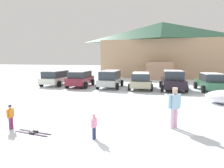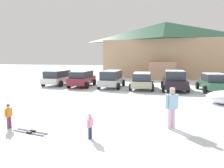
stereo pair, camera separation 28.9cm
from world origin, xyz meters
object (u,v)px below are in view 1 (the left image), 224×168
skier_child_in_orange_jacket (11,115)px  parked_beige_suv (141,80)px  ski_lodge (162,49)px  parked_white_suv (56,77)px  parked_black_sedan (173,80)px  skier_child_in_pink_snowsuit (94,125)px  parked_green_coupe (211,82)px  skier_adult_in_blue_parka (174,105)px  parked_silver_wagon (110,78)px  pair_of_skis (33,133)px  parked_maroon_van (81,78)px

skier_child_in_orange_jacket → parked_beige_suv: bearing=71.9°
ski_lodge → parked_beige_suv: 14.49m
parked_white_suv → parked_black_sedan: size_ratio=0.90×
skier_child_in_pink_snowsuit → parked_green_coupe: bearing=62.5°
parked_white_suv → skier_child_in_orange_jacket: size_ratio=4.11×
parked_black_sedan → skier_child_in_pink_snowsuit: (-3.28, -12.35, -0.38)m
parked_white_suv → skier_adult_in_blue_parka: size_ratio=2.44×
parked_black_sedan → skier_child_in_orange_jacket: size_ratio=4.58×
parked_silver_wagon → skier_child_in_pink_snowsuit: 12.71m
ski_lodge → pair_of_skis: bearing=-100.1°
parked_maroon_van → parked_green_coupe: parked_maroon_van is taller
parked_white_suv → parked_green_coupe: 15.11m
ski_lodge → parked_silver_wagon: ski_lodge is taller
parked_black_sedan → parked_beige_suv: bearing=-178.2°
parked_beige_suv → skier_child_in_pink_snowsuit: parked_beige_suv is taller
ski_lodge → parked_white_suv: ski_lodge is taller
parked_white_suv → parked_beige_suv: size_ratio=0.95×
skier_adult_in_blue_parka → parked_maroon_van: bearing=128.8°
skier_child_in_orange_jacket → parked_black_sedan: bearing=60.7°
parked_white_suv → parked_beige_suv: 9.03m
parked_green_coupe → skier_child_in_pink_snowsuit: bearing=-117.5°
parked_green_coupe → skier_child_in_pink_snowsuit: size_ratio=4.68×
pair_of_skis → parked_green_coupe: bearing=54.5°
parked_black_sedan → parked_green_coupe: (3.21, 0.11, -0.09)m
pair_of_skis → skier_child_in_pink_snowsuit: bearing=0.7°
skier_child_in_pink_snowsuit → parked_white_suv: bearing=124.2°
parked_silver_wagon → parked_beige_suv: (2.97, -0.19, -0.06)m
parked_black_sedan → skier_child_in_orange_jacket: (-6.84, -12.19, -0.33)m
parked_green_coupe → skier_adult_in_blue_parka: (-3.70, -10.64, 0.14)m
parked_black_sedan → pair_of_skis: bearing=-114.8°
parked_green_coupe → skier_child_in_orange_jacket: (-10.04, -12.30, -0.24)m
parked_green_coupe → skier_child_in_orange_jacket: size_ratio=4.22×
skier_adult_in_blue_parka → skier_child_in_pink_snowsuit: bearing=-146.8°
parked_black_sedan → skier_child_in_pink_snowsuit: 12.78m
parked_silver_wagon → skier_child_in_orange_jacket: bearing=-94.6°
parked_maroon_van → parked_black_sedan: (8.95, -0.00, 0.02)m
parked_white_suv → parked_black_sedan: bearing=-1.7°
parked_black_sedan → pair_of_skis: parked_black_sedan is taller
ski_lodge → skier_child_in_orange_jacket: bearing=-102.5°
parked_white_suv → skier_adult_in_blue_parka: 15.77m
ski_lodge → parked_maroon_van: size_ratio=4.43×
skier_child_in_orange_jacket → ski_lodge: bearing=77.5°
parked_maroon_van → skier_child_in_orange_jacket: 12.38m
parked_silver_wagon → parked_white_suv: bearing=177.5°
skier_child_in_pink_snowsuit → parked_beige_suv: bearing=88.2°
ski_lodge → parked_silver_wagon: bearing=-109.2°
ski_lodge → skier_child_in_orange_jacket: 26.95m
parked_beige_suv → skier_child_in_pink_snowsuit: 12.27m
parked_maroon_van → parked_green_coupe: size_ratio=1.01×
parked_silver_wagon → pair_of_skis: 12.50m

